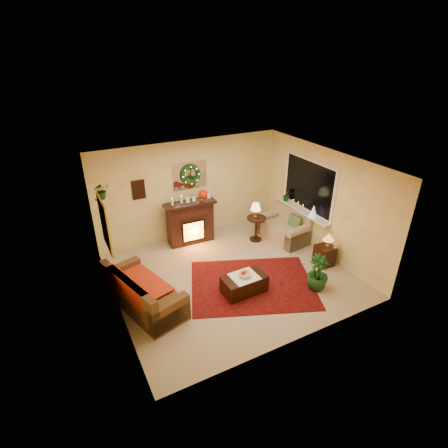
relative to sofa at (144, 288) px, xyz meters
name	(u,v)px	position (x,y,z in m)	size (l,w,h in m)	color
floor	(231,275)	(2.01, 0.11, -0.43)	(5.00, 5.00, 0.00)	beige
ceiling	(232,165)	(2.01, 0.11, 2.17)	(5.00, 5.00, 0.00)	white
wall_back	(190,190)	(2.01, 2.36, 0.87)	(5.00, 5.00, 0.00)	#EFD88C
wall_front	(300,281)	(2.01, -2.14, 0.87)	(5.00, 5.00, 0.00)	#EFD88C
wall_left	(111,254)	(-0.49, 0.11, 0.87)	(4.50, 4.50, 0.00)	#EFD88C
wall_right	(323,202)	(4.51, 0.11, 0.87)	(4.50, 4.50, 0.00)	#EFD88C
area_rug	(252,284)	(2.26, -0.40, -0.42)	(2.63, 1.97, 0.01)	#3B0709
sofa	(144,288)	(0.00, 0.00, 0.00)	(0.82, 1.87, 0.80)	#47261D
red_throw	(140,283)	(-0.03, 0.16, 0.03)	(0.78, 1.27, 0.02)	red
fireplace	(190,223)	(1.81, 1.96, 0.12)	(1.17, 0.37, 1.07)	black
poinsettia	(203,194)	(2.17, 1.91, 0.87)	(0.23, 0.23, 0.23)	#B72007
mantel_candle_a	(172,202)	(1.34, 1.91, 0.83)	(0.06, 0.06, 0.18)	white
mantel_candle_b	(181,200)	(1.59, 1.94, 0.83)	(0.06, 0.06, 0.19)	#F7EDCE
mantel_mirror	(190,175)	(2.01, 2.34, 1.27)	(0.92, 0.02, 0.72)	white
wreath	(191,175)	(2.01, 2.30, 1.29)	(0.55, 0.55, 0.11)	#194719
wall_art	(138,190)	(0.66, 2.34, 1.12)	(0.32, 0.03, 0.48)	#381E11
gold_mirror	(105,225)	(-0.47, 0.41, 1.32)	(0.03, 0.84, 1.00)	gold
hanging_plant	(103,198)	(-0.33, 1.16, 1.54)	(0.33, 0.28, 0.36)	#194719
loveseat	(284,224)	(4.07, 0.98, -0.01)	(0.80, 1.38, 0.80)	gray
window_frame	(309,185)	(4.50, 0.66, 1.12)	(0.03, 1.86, 1.36)	white
window_glass	(308,186)	(4.48, 0.66, 1.12)	(0.02, 1.70, 1.22)	black
window_sill	(303,211)	(4.39, 0.66, 0.44)	(0.22, 1.86, 0.04)	white
mini_tree	(313,212)	(4.36, 0.23, 0.61)	(0.21, 0.21, 0.31)	white
sill_plant	(287,194)	(4.39, 1.35, 0.66)	(0.26, 0.21, 0.47)	#194919
side_table_round	(256,229)	(3.38, 1.24, -0.10)	(0.51, 0.51, 0.66)	black
lamp_cream	(256,210)	(3.34, 1.24, 0.45)	(0.27, 0.27, 0.42)	#EFD581
end_table_square	(325,254)	(4.18, -0.51, -0.16)	(0.39, 0.39, 0.48)	#372514
lamp_tiffany	(329,237)	(4.19, -0.54, 0.32)	(0.26, 0.26, 0.38)	#FFC245
coffee_table	(244,284)	(1.97, -0.54, -0.22)	(0.92, 0.50, 0.38)	black
fruit_bowl	(245,274)	(1.97, -0.54, 0.02)	(0.25, 0.25, 0.06)	beige
floor_palm	(318,271)	(3.40, -1.15, 0.02)	(1.34, 1.34, 2.39)	#1F511B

